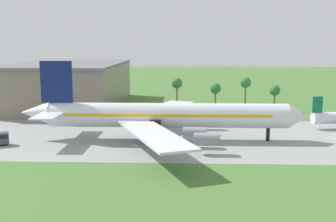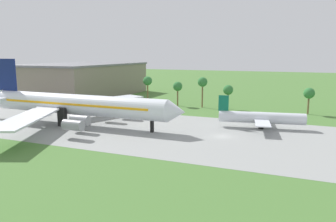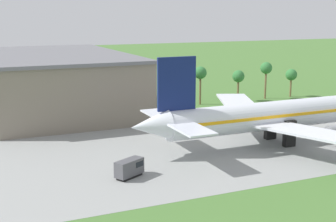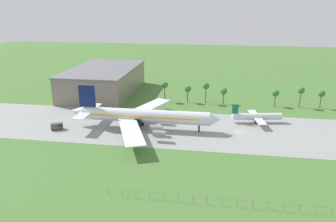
{
  "view_description": "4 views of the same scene",
  "coord_description": "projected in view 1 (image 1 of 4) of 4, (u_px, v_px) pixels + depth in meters",
  "views": [
    {
      "loc": [
        -37.18,
        -98.68,
        22.6
      ],
      "look_at": [
        -40.9,
        -2.57,
        6.84
      ],
      "focal_mm": 45.0,
      "sensor_mm": 36.0,
      "label": 1
    },
    {
      "loc": [
        17.16,
        -76.63,
        20.04
      ],
      "look_at": [
        -13.31,
        -2.57,
        5.84
      ],
      "focal_mm": 35.0,
      "sensor_mm": 36.0,
      "label": 2
    },
    {
      "loc": [
        -101.62,
        -77.74,
        25.96
      ],
      "look_at": [
        -68.5,
        -2.57,
        8.69
      ],
      "focal_mm": 50.0,
      "sensor_mm": 36.0,
      "label": 3
    },
    {
      "loc": [
        -10.67,
        -132.58,
        52.29
      ],
      "look_at": [
        -32.25,
        5.0,
        6.0
      ],
      "focal_mm": 35.0,
      "sensor_mm": 36.0,
      "label": 4
    }
  ],
  "objects": [
    {
      "name": "palm_tree_row",
      "position": [
        299.0,
        87.0,
        137.73
      ],
      "size": [
        85.47,
        3.6,
        11.33
      ],
      "color": "brown",
      "rests_on": "ground_plane"
    },
    {
      "name": "terminal_building",
      "position": [
        70.0,
        84.0,
        152.26
      ],
      "size": [
        36.72,
        61.2,
        15.25
      ],
      "color": "slate",
      "rests_on": "ground_plane"
    },
    {
      "name": "jet_airliner",
      "position": [
        162.0,
        116.0,
        97.68
      ],
      "size": [
        66.86,
        61.67,
        18.37
      ],
      "color": "silver",
      "rests_on": "ground_plane"
    }
  ]
}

